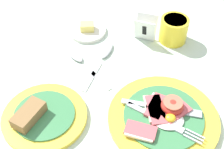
% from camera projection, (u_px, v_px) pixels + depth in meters
% --- Properties ---
extents(ground_plane, '(3.00, 3.00, 0.00)m').
position_uv_depth(ground_plane, '(118.00, 110.00, 0.73)').
color(ground_plane, '#B7CCB7').
extents(breakfast_plate, '(0.25, 0.25, 0.04)m').
position_uv_depth(breakfast_plate, '(163.00, 117.00, 0.71)').
color(breakfast_plate, yellow).
rests_on(breakfast_plate, ground_plane).
extents(bread_plate, '(0.19, 0.19, 0.04)m').
position_uv_depth(bread_plate, '(42.00, 116.00, 0.71)').
color(bread_plate, yellow).
rests_on(bread_plate, ground_plane).
extents(sugar_cup, '(0.08, 0.08, 0.07)m').
position_uv_depth(sugar_cup, '(174.00, 29.00, 0.88)').
color(sugar_cup, yellow).
rests_on(sugar_cup, ground_plane).
extents(butter_dish, '(0.11, 0.11, 0.03)m').
position_uv_depth(butter_dish, '(87.00, 30.00, 0.93)').
color(butter_dish, silver).
rests_on(butter_dish, ground_plane).
extents(number_card, '(0.07, 0.05, 0.07)m').
position_uv_depth(number_card, '(145.00, 28.00, 0.89)').
color(number_card, white).
rests_on(number_card, ground_plane).
extents(teaspoon_by_saucer, '(0.06, 0.19, 0.01)m').
position_uv_depth(teaspoon_by_saucer, '(103.00, 57.00, 0.85)').
color(teaspoon_by_saucer, silver).
rests_on(teaspoon_by_saucer, ground_plane).
extents(teaspoon_near_cup, '(0.15, 0.14, 0.01)m').
position_uv_depth(teaspoon_near_cup, '(80.00, 60.00, 0.84)').
color(teaspoon_near_cup, silver).
rests_on(teaspoon_near_cup, ground_plane).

